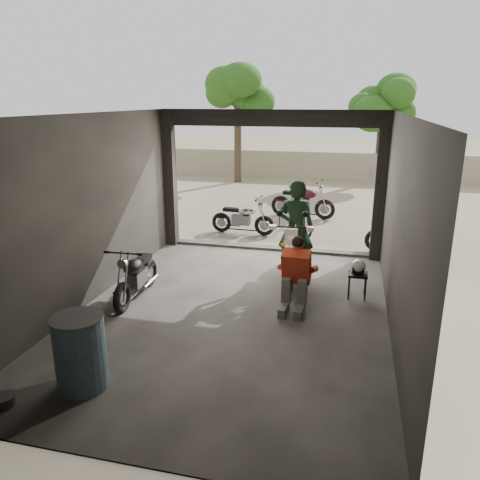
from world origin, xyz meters
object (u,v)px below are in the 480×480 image
at_px(rider, 296,229).
at_px(stool, 358,277).
at_px(left_bike, 136,272).
at_px(mechanic, 295,277).
at_px(oil_drum, 80,354).
at_px(sign_post, 384,189).
at_px(outside_bike_b, 303,199).
at_px(helmet, 358,266).
at_px(main_bike, 292,249).
at_px(outside_bike_a, 243,215).
at_px(outside_bike_c, 405,232).

distance_m(rider, stool, 1.57).
xyz_separation_m(left_bike, mechanic, (2.77, 0.15, 0.10)).
relative_size(oil_drum, sign_post, 0.43).
height_order(left_bike, outside_bike_b, outside_bike_b).
xyz_separation_m(outside_bike_b, mechanic, (0.59, -6.50, 0.03)).
distance_m(left_bike, helmet, 3.92).
relative_size(main_bike, mechanic, 1.53).
bearing_deg(main_bike, rider, 68.04).
height_order(left_bike, rider, rider).
xyz_separation_m(outside_bike_a, stool, (2.94, -3.56, -0.10)).
distance_m(mechanic, oil_drum, 3.58).
bearing_deg(oil_drum, outside_bike_b, 79.97).
relative_size(rider, stool, 4.17).
relative_size(main_bike, left_bike, 1.24).
height_order(main_bike, outside_bike_c, main_bike).
xyz_separation_m(main_bike, outside_bike_c, (2.29, 2.15, -0.10)).
bearing_deg(main_bike, stool, -32.44).
distance_m(main_bike, oil_drum, 4.71).
relative_size(outside_bike_b, stool, 3.61).
distance_m(stool, helmet, 0.20).
height_order(rider, oil_drum, rider).
distance_m(helmet, oil_drum, 4.87).
bearing_deg(stool, main_bike, 151.87).
bearing_deg(oil_drum, helmet, 48.13).
xyz_separation_m(main_bike, oil_drum, (-1.99, -4.26, -0.14)).
bearing_deg(sign_post, outside_bike_a, -172.89).
bearing_deg(outside_bike_a, helmet, -136.84).
xyz_separation_m(outside_bike_c, rider, (-2.25, -2.02, 0.46)).
height_order(oil_drum, sign_post, sign_post).
bearing_deg(main_bike, helmet, -31.16).
xyz_separation_m(main_bike, left_bike, (-2.54, -1.62, -0.11)).
relative_size(left_bike, helmet, 5.51).
height_order(rider, stool, rider).
distance_m(stool, sign_post, 3.09).
bearing_deg(sign_post, main_bike, -110.08).
distance_m(left_bike, outside_bike_c, 6.12).
height_order(outside_bike_c, helmet, outside_bike_c).
bearing_deg(outside_bike_b, mechanic, -165.62).
relative_size(mechanic, oil_drum, 1.28).
height_order(left_bike, oil_drum, left_bike).
relative_size(outside_bike_a, helmet, 5.44).
distance_m(outside_bike_a, rider, 3.29).
bearing_deg(oil_drum, sign_post, 59.76).
relative_size(outside_bike_b, rider, 0.87).
relative_size(stool, oil_drum, 0.50).
height_order(helmet, oil_drum, oil_drum).
relative_size(main_bike, outside_bike_a, 1.25).
relative_size(outside_bike_a, outside_bike_c, 0.97).
height_order(left_bike, sign_post, sign_post).
bearing_deg(oil_drum, stool, 47.83).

